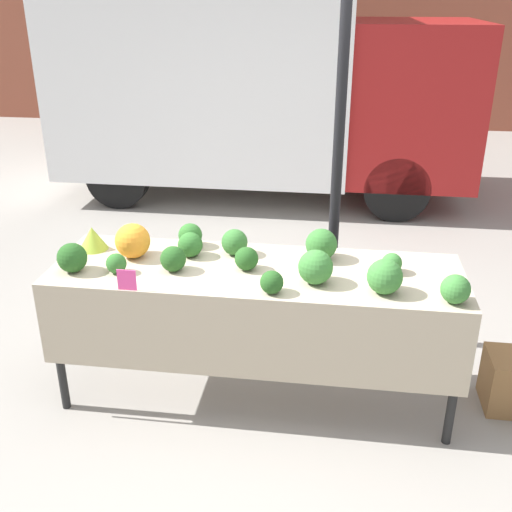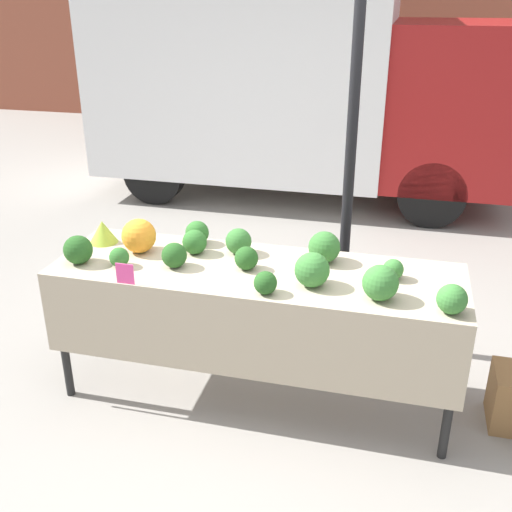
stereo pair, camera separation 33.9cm
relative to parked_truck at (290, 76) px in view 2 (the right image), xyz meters
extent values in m
plane|color=gray|center=(0.63, -4.12, -1.41)|extent=(40.00, 40.00, 0.00)
cylinder|color=black|center=(1.06, -3.37, -0.01)|extent=(0.07, 0.07, 2.79)
cube|color=white|center=(-0.51, 0.00, 0.09)|extent=(3.34, 2.01, 2.36)
cube|color=maroon|center=(1.85, 0.00, -0.24)|extent=(1.39, 1.85, 1.70)
cylinder|color=black|center=(1.71, -0.82, -1.05)|extent=(0.71, 0.22, 0.71)
cylinder|color=black|center=(1.71, 0.82, -1.05)|extent=(0.71, 0.22, 0.71)
cylinder|color=black|center=(-1.43, -0.82, -1.05)|extent=(0.71, 0.22, 0.71)
cylinder|color=black|center=(-1.43, 0.82, -1.05)|extent=(0.71, 0.22, 0.71)
cube|color=tan|center=(0.63, -4.12, -0.56)|extent=(2.36, 0.74, 0.03)
cube|color=tan|center=(0.63, -4.48, -0.81)|extent=(2.36, 0.01, 0.47)
cylinder|color=black|center=(-0.49, -4.43, -0.99)|extent=(0.05, 0.05, 0.83)
cylinder|color=black|center=(1.75, -4.43, -0.99)|extent=(0.05, 0.05, 0.83)
cylinder|color=black|center=(-0.49, -3.81, -0.99)|extent=(0.05, 0.05, 0.83)
cylinder|color=black|center=(1.75, -3.81, -0.99)|extent=(0.05, 0.05, 0.83)
sphere|color=orange|center=(-0.11, -4.05, -0.44)|extent=(0.21, 0.21, 0.21)
cone|color=#93B238|center=(-0.40, -3.97, -0.48)|extent=(0.18, 0.18, 0.14)
sphere|color=#2D6628|center=(-0.14, -4.28, -0.49)|extent=(0.11, 0.11, 0.11)
sphere|color=#336B2D|center=(0.48, -3.93, -0.47)|extent=(0.16, 0.16, 0.16)
sphere|color=#387533|center=(1.39, -4.06, -0.49)|extent=(0.12, 0.12, 0.12)
sphere|color=#23511E|center=(0.75, -4.40, -0.49)|extent=(0.12, 0.12, 0.12)
sphere|color=#2D6628|center=(0.18, -3.84, -0.48)|extent=(0.15, 0.15, 0.15)
sphere|color=#2D6628|center=(0.22, -3.99, -0.47)|extent=(0.15, 0.15, 0.15)
sphere|color=#336B2D|center=(0.99, -3.93, -0.46)|extent=(0.19, 0.19, 0.19)
sphere|color=#23511E|center=(0.58, -4.13, -0.48)|extent=(0.14, 0.14, 0.14)
sphere|color=#23511E|center=(-0.39, -4.29, -0.46)|extent=(0.17, 0.17, 0.17)
sphere|color=#387533|center=(1.34, -4.32, -0.46)|extent=(0.19, 0.19, 0.19)
sphere|color=#387533|center=(0.97, -4.25, -0.45)|extent=(0.19, 0.19, 0.19)
sphere|color=#387533|center=(1.69, -4.38, -0.47)|extent=(0.15, 0.15, 0.15)
sphere|color=#23511E|center=(0.17, -4.21, -0.48)|extent=(0.15, 0.15, 0.15)
cube|color=#EF4793|center=(-0.01, -4.47, -0.49)|extent=(0.10, 0.01, 0.12)
camera|label=1|loc=(1.06, -7.19, 0.91)|focal=42.00mm
camera|label=2|loc=(1.39, -7.12, 0.91)|focal=42.00mm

